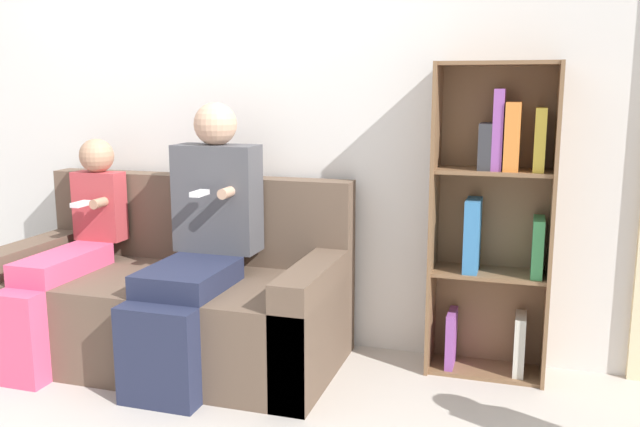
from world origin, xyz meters
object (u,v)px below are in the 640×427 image
at_px(child_seated, 68,249).
at_px(bookshelf, 495,217).
at_px(couch, 173,302).
at_px(adult_seated, 200,235).

bearing_deg(child_seated, bookshelf, 11.79).
bearing_deg(couch, adult_seated, -20.09).
distance_m(adult_seated, bookshelf, 1.44).
relative_size(couch, bookshelf, 1.16).
bearing_deg(adult_seated, bookshelf, 15.79).
bearing_deg(adult_seated, child_seated, -176.01).
bearing_deg(bookshelf, couch, -168.93).
bearing_deg(adult_seated, couch, 159.91).
distance_m(couch, child_seated, 0.61).
height_order(child_seated, bookshelf, bookshelf).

